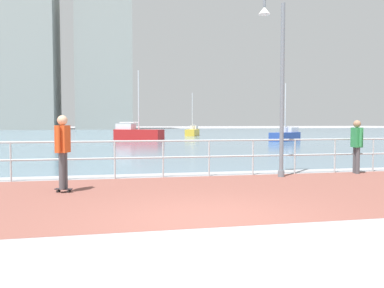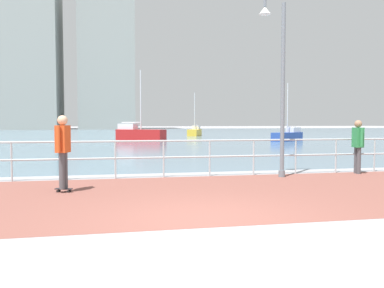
{
  "view_description": "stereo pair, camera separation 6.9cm",
  "coord_description": "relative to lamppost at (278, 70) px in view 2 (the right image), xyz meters",
  "views": [
    {
      "loc": [
        -1.62,
        -6.5,
        1.64
      ],
      "look_at": [
        0.43,
        3.17,
        1.1
      ],
      "focal_mm": 37.8,
      "sensor_mm": 36.0,
      "label": 1
    },
    {
      "loc": [
        -1.55,
        -6.52,
        1.64
      ],
      "look_at": [
        0.43,
        3.17,
        1.1
      ],
      "focal_mm": 37.8,
      "sensor_mm": 36.0,
      "label": 2
    }
  ],
  "objects": [
    {
      "name": "brick_paving",
      "position": [
        -3.32,
        -2.35,
        -3.15
      ],
      "size": [
        28.0,
        5.81,
        0.01
      ],
      "primitive_type": "cube",
      "color": "brown",
      "rests_on": "ground"
    },
    {
      "name": "bystander",
      "position": [
        2.82,
        0.21,
        -2.16
      ],
      "size": [
        0.27,
        0.56,
        1.7
      ],
      "color": "#4C4C51",
      "rests_on": "ground"
    },
    {
      "name": "lamppost",
      "position": [
        0.0,
        0.0,
        0.0
      ],
      "size": [
        0.8,
        0.43,
        5.71
      ],
      "color": "slate",
      "rests_on": "ground"
    },
    {
      "name": "sailboat_red",
      "position": [
        -2.24,
        25.74,
        -2.55
      ],
      "size": [
        4.53,
        3.61,
        6.31
      ],
      "color": "#B21E1E",
      "rests_on": "ground"
    },
    {
      "name": "tower_brick",
      "position": [
        -22.86,
        83.47,
        16.93
      ],
      "size": [
        14.56,
        14.61,
        41.84
      ],
      "color": "#939993",
      "rests_on": "ground"
    },
    {
      "name": "sailboat_teal",
      "position": [
        10.12,
        21.03,
        -2.68
      ],
      "size": [
        3.5,
        2.95,
        4.96
      ],
      "color": "#284799",
      "rests_on": "ground"
    },
    {
      "name": "skateboarder",
      "position": [
        -5.94,
        -1.49,
        -2.07
      ],
      "size": [
        0.41,
        0.55,
        1.8
      ],
      "color": "black",
      "rests_on": "ground"
    },
    {
      "name": "ground",
      "position": [
        -3.32,
        35.27,
        -3.16
      ],
      "size": [
        220.0,
        220.0,
        0.0
      ],
      "primitive_type": "plane",
      "color": "#9E9EA3"
    },
    {
      "name": "harbor_water",
      "position": [
        -3.32,
        45.56,
        -3.16
      ],
      "size": [
        180.0,
        88.0,
        0.0
      ],
      "primitive_type": "cube",
      "color": "slate",
      "rests_on": "ground"
    },
    {
      "name": "tower_beige",
      "position": [
        -5.43,
        86.86,
        16.07
      ],
      "size": [
        12.33,
        16.36,
        40.13
      ],
      "color": "#939993",
      "rests_on": "ground"
    },
    {
      "name": "sailboat_white",
      "position": [
        5.09,
        35.95,
        -2.67
      ],
      "size": [
        2.42,
        3.78,
        5.09
      ],
      "color": "gold",
      "rests_on": "ground"
    },
    {
      "name": "waterfront_railing",
      "position": [
        -3.32,
        0.56,
        -2.39
      ],
      "size": [
        25.25,
        0.06,
        1.11
      ],
      "color": "#B2BCC1",
      "rests_on": "ground"
    }
  ]
}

